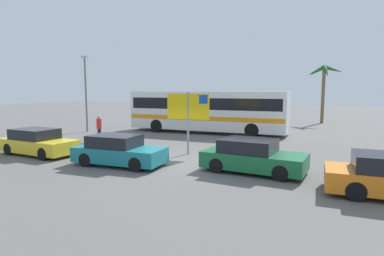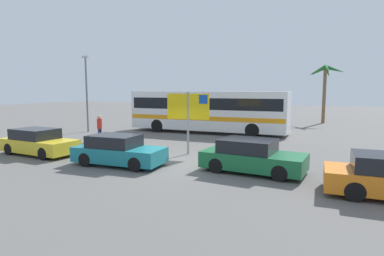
{
  "view_description": "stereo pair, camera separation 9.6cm",
  "coord_description": "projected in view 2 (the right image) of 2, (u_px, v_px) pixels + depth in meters",
  "views": [
    {
      "loc": [
        6.4,
        -12.5,
        3.28
      ],
      "look_at": [
        -0.0,
        2.76,
        1.3
      ],
      "focal_mm": 29.78,
      "sensor_mm": 36.0,
      "label": 1
    },
    {
      "loc": [
        6.49,
        -12.46,
        3.28
      ],
      "look_at": [
        -0.0,
        2.76,
        1.3
      ],
      "focal_mm": 29.78,
      "sensor_mm": 36.0,
      "label": 2
    }
  ],
  "objects": [
    {
      "name": "car_green",
      "position": [
        252.0,
        156.0,
        12.75
      ],
      "size": [
        4.18,
        2.21,
        1.32
      ],
      "rotation": [
        0.0,
        0.0,
        -0.09
      ],
      "color": "#196638",
      "rests_on": "ground"
    },
    {
      "name": "pedestrian_crossing_lot",
      "position": [
        100.0,
        126.0,
        20.41
      ],
      "size": [
        0.32,
        0.32,
        1.68
      ],
      "rotation": [
        0.0,
        0.0,
        0.09
      ],
      "color": "#1E2347",
      "rests_on": "ground"
    },
    {
      "name": "car_teal",
      "position": [
        118.0,
        151.0,
        13.93
      ],
      "size": [
        4.03,
        1.8,
        1.32
      ],
      "rotation": [
        0.0,
        0.0,
        0.04
      ],
      "color": "#19757F",
      "rests_on": "ground"
    },
    {
      "name": "palm_tree_seaside",
      "position": [
        325.0,
        77.0,
        31.15
      ],
      "size": [
        3.4,
        3.45,
        5.73
      ],
      "color": "brown",
      "rests_on": "ground"
    },
    {
      "name": "ferry_sign",
      "position": [
        189.0,
        109.0,
        16.09
      ],
      "size": [
        2.19,
        0.34,
        3.2
      ],
      "rotation": [
        0.0,
        0.0,
        0.13
      ],
      "color": "gray",
      "rests_on": "ground"
    },
    {
      "name": "ground",
      "position": [
        168.0,
        163.0,
        14.3
      ],
      "size": [
        120.0,
        120.0,
        0.0
      ],
      "primitive_type": "plane",
      "color": "#605E5B"
    },
    {
      "name": "lamp_post_left_side",
      "position": [
        87.0,
        90.0,
        24.77
      ],
      "size": [
        0.56,
        0.2,
        5.89
      ],
      "color": "slate",
      "rests_on": "ground"
    },
    {
      "name": "bus_front_coach",
      "position": [
        208.0,
        110.0,
        24.36
      ],
      "size": [
        12.07,
        2.58,
        3.17
      ],
      "color": "white",
      "rests_on": "ground"
    },
    {
      "name": "car_yellow",
      "position": [
        38.0,
        142.0,
        16.2
      ],
      "size": [
        4.26,
        1.97,
        1.32
      ],
      "rotation": [
        0.0,
        0.0,
        -0.07
      ],
      "color": "yellow",
      "rests_on": "ground"
    }
  ]
}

